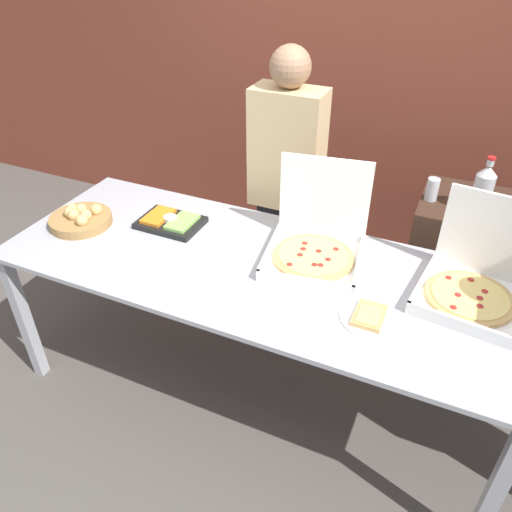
{
  "coord_description": "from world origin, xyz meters",
  "views": [
    {
      "loc": [
        0.8,
        -1.76,
        2.25
      ],
      "look_at": [
        0.0,
        0.0,
        0.91
      ],
      "focal_mm": 35.0,
      "sensor_mm": 36.0,
      "label": 1
    }
  ],
  "objects": [
    {
      "name": "ground_plane",
      "position": [
        0.0,
        0.0,
        0.0
      ],
      "size": [
        16.0,
        16.0,
        0.0
      ],
      "primitive_type": "plane",
      "color": "#514C47"
    },
    {
      "name": "brick_wall_behind",
      "position": [
        0.0,
        1.7,
        1.4
      ],
      "size": [
        10.0,
        0.06,
        2.8
      ],
      "color": "brown",
      "rests_on": "ground_plane"
    },
    {
      "name": "buffet_table",
      "position": [
        0.0,
        0.0,
        0.77
      ],
      "size": [
        2.5,
        0.95,
        0.86
      ],
      "color": "#A8AAB2",
      "rests_on": "ground_plane"
    },
    {
      "name": "pizza_box_far_right",
      "position": [
        0.96,
        0.18,
        0.94
      ],
      "size": [
        0.48,
        0.49,
        0.42
      ],
      "rotation": [
        0.0,
        0.0,
        -0.13
      ],
      "color": "white",
      "rests_on": "buffet_table"
    },
    {
      "name": "pizza_box_near_right",
      "position": [
        0.23,
        0.19,
        0.94
      ],
      "size": [
        0.51,
        0.52,
        0.44
      ],
      "rotation": [
        0.0,
        0.0,
        0.15
      ],
      "color": "white",
      "rests_on": "buffet_table"
    },
    {
      "name": "paper_plate_front_left",
      "position": [
        0.58,
        -0.16,
        0.87
      ],
      "size": [
        0.24,
        0.24,
        0.03
      ],
      "color": "white",
      "rests_on": "buffet_table"
    },
    {
      "name": "veggie_tray",
      "position": [
        -0.57,
        0.14,
        0.88
      ],
      "size": [
        0.33,
        0.24,
        0.05
      ],
      "color": "black",
      "rests_on": "buffet_table"
    },
    {
      "name": "bread_basket",
      "position": [
        -1.01,
        -0.05,
        0.9
      ],
      "size": [
        0.33,
        0.33,
        0.1
      ],
      "color": "#9E7542",
      "rests_on": "buffet_table"
    },
    {
      "name": "sideboard_podium",
      "position": [
        0.99,
        0.86,
        0.48
      ],
      "size": [
        0.74,
        0.53,
        0.97
      ],
      "color": "#382319",
      "rests_on": "ground_plane"
    },
    {
      "name": "soda_bottle",
      "position": [
        0.91,
        0.78,
        1.09
      ],
      "size": [
        0.1,
        0.1,
        0.3
      ],
      "color": "#B7BCC1",
      "rests_on": "sideboard_podium"
    },
    {
      "name": "soda_can_silver",
      "position": [
        0.67,
        0.8,
        1.03
      ],
      "size": [
        0.07,
        0.07,
        0.12
      ],
      "color": "silver",
      "rests_on": "sideboard_podium"
    },
    {
      "name": "person_guest_cap",
      "position": [
        -0.13,
        0.7,
        0.9
      ],
      "size": [
        0.4,
        0.22,
        1.71
      ],
      "rotation": [
        0.0,
        0.0,
        3.14
      ],
      "color": "black",
      "rests_on": "ground_plane"
    }
  ]
}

